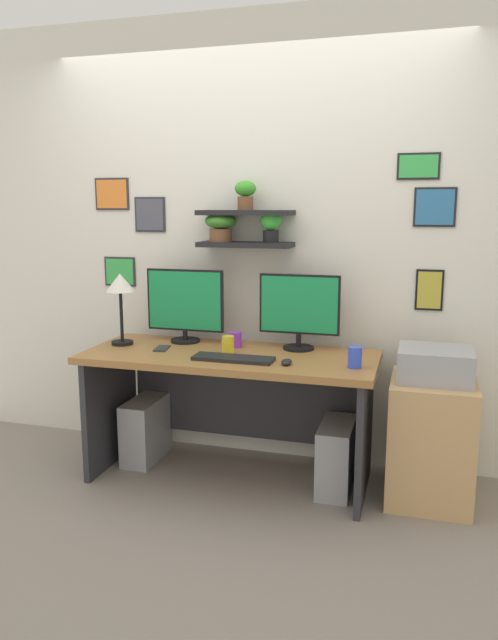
# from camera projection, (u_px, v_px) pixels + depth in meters

# --- Properties ---
(ground_plane) EXTENTS (8.00, 8.00, 0.00)m
(ground_plane) POSITION_uv_depth(u_px,v_px,m) (230.00, 477.00, 3.55)
(ground_plane) COLOR gray
(back_wall_assembly) EXTENTS (4.40, 0.24, 2.70)m
(back_wall_assembly) POSITION_uv_depth(u_px,v_px,m) (251.00, 242.00, 3.71)
(back_wall_assembly) COLOR silver
(back_wall_assembly) RESTS_ON ground
(desk) EXTENTS (1.66, 0.68, 0.75)m
(desk) POSITION_uv_depth(u_px,v_px,m) (233.00, 386.00, 3.50)
(desk) COLOR #9E6B38
(desk) RESTS_ON ground
(monitor_left) EXTENTS (0.49, 0.18, 0.45)m
(monitor_left) POSITION_uv_depth(u_px,v_px,m) (185.00, 304.00, 3.67)
(monitor_left) COLOR black
(monitor_left) RESTS_ON desk
(monitor_right) EXTENTS (0.47, 0.18, 0.44)m
(monitor_right) POSITION_uv_depth(u_px,v_px,m) (299.00, 309.00, 3.48)
(monitor_right) COLOR black
(monitor_right) RESTS_ON desk
(keyboard) EXTENTS (0.44, 0.14, 0.02)m
(keyboard) POSITION_uv_depth(u_px,v_px,m) (233.00, 358.00, 3.26)
(keyboard) COLOR black
(keyboard) RESTS_ON desk
(computer_mouse) EXTENTS (0.06, 0.09, 0.03)m
(computer_mouse) POSITION_uv_depth(u_px,v_px,m) (287.00, 362.00, 3.16)
(computer_mouse) COLOR black
(computer_mouse) RESTS_ON desk
(desk_lamp) EXTENTS (0.17, 0.17, 0.43)m
(desk_lamp) POSITION_uv_depth(u_px,v_px,m) (120.00, 289.00, 3.58)
(desk_lamp) COLOR black
(desk_lamp) RESTS_ON desk
(cell_phone) EXTENTS (0.09, 0.15, 0.01)m
(cell_phone) POSITION_uv_depth(u_px,v_px,m) (162.00, 348.00, 3.51)
(cell_phone) COLOR #2D2D33
(cell_phone) RESTS_ON desk
(coffee_mug) EXTENTS (0.08, 0.08, 0.09)m
(coffee_mug) POSITION_uv_depth(u_px,v_px,m) (235.00, 340.00, 3.56)
(coffee_mug) COLOR purple
(coffee_mug) RESTS_ON desk
(pen_cup) EXTENTS (0.07, 0.07, 0.10)m
(pen_cup) POSITION_uv_depth(u_px,v_px,m) (228.00, 345.00, 3.40)
(pen_cup) COLOR yellow
(pen_cup) RESTS_ON desk
(water_cup) EXTENTS (0.07, 0.07, 0.11)m
(water_cup) POSITION_uv_depth(u_px,v_px,m) (355.00, 357.00, 3.10)
(water_cup) COLOR blue
(water_cup) RESTS_ON desk
(drawer_cabinet) EXTENTS (0.44, 0.50, 0.67)m
(drawer_cabinet) POSITION_uv_depth(u_px,v_px,m) (431.00, 440.00, 3.24)
(drawer_cabinet) COLOR tan
(drawer_cabinet) RESTS_ON ground
(printer) EXTENTS (0.38, 0.34, 0.17)m
(printer) POSITION_uv_depth(u_px,v_px,m) (435.00, 364.00, 3.17)
(printer) COLOR #9E9EA3
(printer) RESTS_ON drawer_cabinet
(computer_tower_left) EXTENTS (0.18, 0.40, 0.39)m
(computer_tower_left) POSITION_uv_depth(u_px,v_px,m) (146.00, 429.00, 3.78)
(computer_tower_left) COLOR #99999E
(computer_tower_left) RESTS_ON ground
(computer_tower_right) EXTENTS (0.18, 0.40, 0.38)m
(computer_tower_right) POSITION_uv_depth(u_px,v_px,m) (336.00, 456.00, 3.37)
(computer_tower_right) COLOR #99999E
(computer_tower_right) RESTS_ON ground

